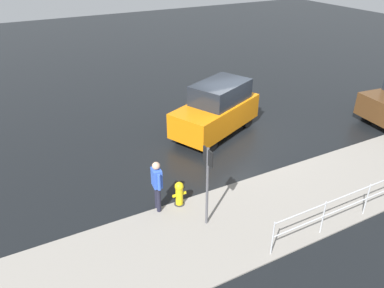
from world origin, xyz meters
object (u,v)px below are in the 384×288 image
(sign_post, at_px, (207,176))
(moving_hatchback, at_px, (217,109))
(fire_hydrant, at_px, (179,194))
(pedestrian, at_px, (157,183))

(sign_post, bearing_deg, moving_hatchback, -124.03)
(fire_hydrant, relative_size, sign_post, 0.33)
(sign_post, bearing_deg, fire_hydrant, -75.50)
(moving_hatchback, xyz_separation_m, fire_hydrant, (3.44, 3.58, -0.63))
(moving_hatchback, xyz_separation_m, pedestrian, (4.09, 3.50, -0.07))
(fire_hydrant, xyz_separation_m, sign_post, (-0.28, 1.10, 1.18))
(moving_hatchback, distance_m, fire_hydrant, 5.01)
(pedestrian, relative_size, sign_post, 0.68)
(pedestrian, bearing_deg, moving_hatchback, -139.44)
(fire_hydrant, distance_m, sign_post, 1.64)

